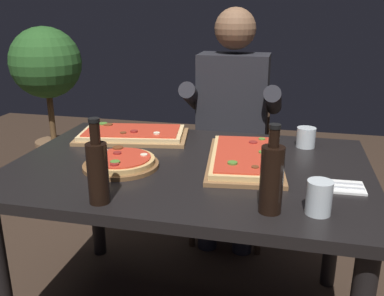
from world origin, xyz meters
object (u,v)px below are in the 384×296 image
object	(u,v)px
dining_table	(189,186)
seated_diner	(231,119)
pizza_rectangular_left	(245,158)
wine_bottle_dark	(272,177)
pizza_rectangular_front	(132,134)
pizza_round_far	(121,162)
oil_bottle_amber	(98,170)
tumbler_far_side	(319,200)
diner_chair	(233,155)
potted_plant_corner	(48,81)
tumbler_near_camera	(306,137)

from	to	relation	value
dining_table	seated_diner	size ratio (longest dim) A/B	1.05
pizza_rectangular_left	wine_bottle_dark	size ratio (longest dim) A/B	2.00
pizza_rectangular_front	pizza_round_far	world-z (taller)	same
pizza_round_far	oil_bottle_amber	size ratio (longest dim) A/B	1.06
pizza_round_far	seated_diner	xyz separation A→B (m)	(0.31, 0.83, -0.02)
tumbler_far_side	diner_chair	size ratio (longest dim) A/B	0.12
pizza_rectangular_front	pizza_rectangular_left	xyz separation A→B (m)	(0.55, -0.21, -0.00)
diner_chair	dining_table	bearing A→B (deg)	-94.21
pizza_rectangular_front	potted_plant_corner	bearing A→B (deg)	136.27
oil_bottle_amber	diner_chair	world-z (taller)	oil_bottle_amber
tumbler_near_camera	pizza_rectangular_front	bearing A→B (deg)	-176.14
tumbler_far_side	diner_chair	bearing A→B (deg)	109.34
seated_diner	tumbler_near_camera	bearing A→B (deg)	-46.56
wine_bottle_dark	potted_plant_corner	bearing A→B (deg)	136.83
pizza_rectangular_left	oil_bottle_amber	bearing A→B (deg)	-131.38
pizza_rectangular_front	pizza_round_far	distance (m)	0.38
pizza_rectangular_left	pizza_round_far	size ratio (longest dim) A/B	1.88
wine_bottle_dark	diner_chair	world-z (taller)	wine_bottle_dark
diner_chair	seated_diner	size ratio (longest dim) A/B	0.65
wine_bottle_dark	tumbler_near_camera	xyz separation A→B (m)	(0.12, 0.67, -0.07)
dining_table	potted_plant_corner	size ratio (longest dim) A/B	1.17
wine_bottle_dark	tumbler_far_side	world-z (taller)	wine_bottle_dark
pizza_round_far	potted_plant_corner	xyz separation A→B (m)	(-1.13, 1.36, 0.05)
dining_table	tumbler_far_side	distance (m)	0.59
wine_bottle_dark	tumbler_far_side	size ratio (longest dim) A/B	2.62
tumbler_far_side	diner_chair	world-z (taller)	diner_chair
diner_chair	seated_diner	xyz separation A→B (m)	(-0.00, -0.12, 0.26)
oil_bottle_amber	seated_diner	bearing A→B (deg)	77.14
oil_bottle_amber	tumbler_far_side	distance (m)	0.68
oil_bottle_amber	potted_plant_corner	bearing A→B (deg)	125.44
pizza_rectangular_front	wine_bottle_dark	size ratio (longest dim) A/B	2.00
dining_table	oil_bottle_amber	distance (m)	0.49
pizza_rectangular_left	tumbler_near_camera	distance (m)	0.35
pizza_round_far	potted_plant_corner	distance (m)	1.77
tumbler_far_side	potted_plant_corner	world-z (taller)	potted_plant_corner
tumbler_far_side	dining_table	bearing A→B (deg)	146.02
dining_table	seated_diner	world-z (taller)	seated_diner
pizza_rectangular_left	potted_plant_corner	world-z (taller)	potted_plant_corner
wine_bottle_dark	diner_chair	xyz separation A→B (m)	(-0.27, 1.20, -0.37)
oil_bottle_amber	potted_plant_corner	world-z (taller)	potted_plant_corner
wine_bottle_dark	oil_bottle_amber	distance (m)	0.53
pizza_round_far	potted_plant_corner	size ratio (longest dim) A/B	0.24
pizza_rectangular_left	pizza_rectangular_front	bearing A→B (deg)	159.47
pizza_rectangular_front	tumbler_far_side	bearing A→B (deg)	-35.96
tumbler_near_camera	tumbler_far_side	size ratio (longest dim) A/B	0.84
oil_bottle_amber	potted_plant_corner	size ratio (longest dim) A/B	0.23
pizza_rectangular_front	tumbler_near_camera	distance (m)	0.79
tumbler_near_camera	tumbler_far_side	xyz separation A→B (m)	(0.02, -0.65, 0.00)
pizza_rectangular_left	tumbler_far_side	world-z (taller)	tumbler_far_side
tumbler_far_side	pizza_round_far	bearing A→B (deg)	162.74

